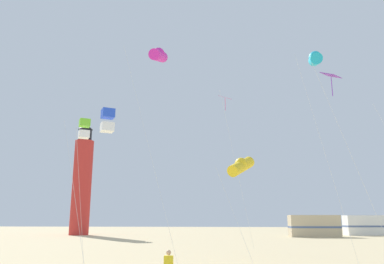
{
  "coord_description": "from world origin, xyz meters",
  "views": [
    {
      "loc": [
        0.68,
        -7.96,
        2.39
      ],
      "look_at": [
        -0.91,
        9.81,
        6.55
      ],
      "focal_mm": 34.69,
      "sensor_mm": 36.0,
      "label": 1
    }
  ],
  "objects_px": {
    "kite_tube_cyan": "(315,59)",
    "kite_box_lime": "(84,129)",
    "kite_flyer_standing": "(169,264)",
    "kite_box_blue": "(107,121)",
    "kite_diamond_rainbow": "(226,104)",
    "kite_tube_magenta": "(158,55)",
    "rv_van_tan": "(314,226)",
    "rv_van_white": "(368,225)",
    "kite_diamond_violet": "(333,82)",
    "lighthouse_distant": "(82,181)",
    "kite_tube_gold": "(241,166)"
  },
  "relations": [
    {
      "from": "kite_tube_cyan",
      "to": "kite_box_lime",
      "type": "bearing_deg",
      "value": -176.13
    },
    {
      "from": "kite_box_lime",
      "to": "kite_flyer_standing",
      "type": "bearing_deg",
      "value": -41.71
    },
    {
      "from": "kite_box_blue",
      "to": "kite_flyer_standing",
      "type": "bearing_deg",
      "value": -27.02
    },
    {
      "from": "kite_diamond_rainbow",
      "to": "kite_box_lime",
      "type": "height_order",
      "value": "kite_diamond_rainbow"
    },
    {
      "from": "kite_tube_magenta",
      "to": "rv_van_tan",
      "type": "height_order",
      "value": "kite_tube_magenta"
    },
    {
      "from": "rv_van_tan",
      "to": "rv_van_white",
      "type": "xyz_separation_m",
      "value": [
        8.8,
        5.52,
        0.0
      ]
    },
    {
      "from": "kite_box_blue",
      "to": "rv_van_tan",
      "type": "bearing_deg",
      "value": 63.36
    },
    {
      "from": "kite_box_lime",
      "to": "rv_van_tan",
      "type": "bearing_deg",
      "value": 57.2
    },
    {
      "from": "kite_diamond_violet",
      "to": "rv_van_tan",
      "type": "height_order",
      "value": "kite_diamond_violet"
    },
    {
      "from": "kite_box_lime",
      "to": "lighthouse_distant",
      "type": "bearing_deg",
      "value": 111.45
    },
    {
      "from": "rv_van_tan",
      "to": "kite_diamond_rainbow",
      "type": "bearing_deg",
      "value": -121.85
    },
    {
      "from": "kite_tube_cyan",
      "to": "kite_tube_magenta",
      "type": "distance_m",
      "value": 9.76
    },
    {
      "from": "kite_flyer_standing",
      "to": "kite_diamond_rainbow",
      "type": "distance_m",
      "value": 19.79
    },
    {
      "from": "kite_tube_gold",
      "to": "lighthouse_distant",
      "type": "distance_m",
      "value": 39.05
    },
    {
      "from": "kite_flyer_standing",
      "to": "kite_box_blue",
      "type": "bearing_deg",
      "value": -20.83
    },
    {
      "from": "kite_diamond_rainbow",
      "to": "rv_van_white",
      "type": "bearing_deg",
      "value": 52.05
    },
    {
      "from": "rv_van_white",
      "to": "lighthouse_distant",
      "type": "bearing_deg",
      "value": -179.8
    },
    {
      "from": "kite_box_blue",
      "to": "kite_box_lime",
      "type": "height_order",
      "value": "kite_box_lime"
    },
    {
      "from": "rv_van_white",
      "to": "kite_diamond_violet",
      "type": "bearing_deg",
      "value": -114.82
    },
    {
      "from": "lighthouse_distant",
      "to": "kite_tube_cyan",
      "type": "bearing_deg",
      "value": -50.16
    },
    {
      "from": "kite_diamond_violet",
      "to": "kite_diamond_rainbow",
      "type": "distance_m",
      "value": 13.31
    },
    {
      "from": "lighthouse_distant",
      "to": "rv_van_tan",
      "type": "relative_size",
      "value": 2.57
    },
    {
      "from": "kite_box_lime",
      "to": "kite_diamond_violet",
      "type": "bearing_deg",
      "value": -4.95
    },
    {
      "from": "kite_tube_cyan",
      "to": "rv_van_tan",
      "type": "bearing_deg",
      "value": 78.83
    },
    {
      "from": "kite_tube_gold",
      "to": "kite_tube_magenta",
      "type": "relative_size",
      "value": 0.47
    },
    {
      "from": "kite_flyer_standing",
      "to": "kite_box_lime",
      "type": "xyz_separation_m",
      "value": [
        -6.0,
        5.35,
        6.96
      ]
    },
    {
      "from": "kite_tube_gold",
      "to": "kite_tube_cyan",
      "type": "bearing_deg",
      "value": -7.45
    },
    {
      "from": "kite_diamond_rainbow",
      "to": "kite_tube_magenta",
      "type": "bearing_deg",
      "value": -113.87
    },
    {
      "from": "kite_flyer_standing",
      "to": "lighthouse_distant",
      "type": "height_order",
      "value": "lighthouse_distant"
    },
    {
      "from": "lighthouse_distant",
      "to": "rv_van_tan",
      "type": "height_order",
      "value": "lighthouse_distant"
    },
    {
      "from": "kite_flyer_standing",
      "to": "kite_tube_gold",
      "type": "height_order",
      "value": "kite_tube_gold"
    },
    {
      "from": "kite_box_lime",
      "to": "kite_tube_gold",
      "type": "bearing_deg",
      "value": 9.53
    },
    {
      "from": "kite_tube_cyan",
      "to": "rv_van_tan",
      "type": "xyz_separation_m",
      "value": [
        5.9,
        29.88,
        -10.54
      ]
    },
    {
      "from": "kite_diamond_violet",
      "to": "kite_tube_magenta",
      "type": "distance_m",
      "value": 10.61
    },
    {
      "from": "kite_tube_magenta",
      "to": "lighthouse_distant",
      "type": "relative_size",
      "value": 0.79
    },
    {
      "from": "kite_flyer_standing",
      "to": "kite_diamond_rainbow",
      "type": "xyz_separation_m",
      "value": [
        2.52,
        15.87,
        11.55
      ]
    },
    {
      "from": "kite_tube_gold",
      "to": "kite_tube_cyan",
      "type": "height_order",
      "value": "kite_tube_cyan"
    },
    {
      "from": "kite_diamond_violet",
      "to": "rv_van_white",
      "type": "distance_m",
      "value": 41.09
    },
    {
      "from": "rv_van_tan",
      "to": "kite_box_blue",
      "type": "bearing_deg",
      "value": -119.29
    },
    {
      "from": "rv_van_white",
      "to": "kite_tube_magenta",
      "type": "bearing_deg",
      "value": -128.3
    },
    {
      "from": "rv_van_white",
      "to": "kite_tube_gold",
      "type": "bearing_deg",
      "value": -122.91
    },
    {
      "from": "kite_flyer_standing",
      "to": "kite_tube_gold",
      "type": "relative_size",
      "value": 0.19
    },
    {
      "from": "kite_tube_cyan",
      "to": "lighthouse_distant",
      "type": "height_order",
      "value": "lighthouse_distant"
    },
    {
      "from": "kite_tube_gold",
      "to": "kite_box_lime",
      "type": "relative_size",
      "value": 0.76
    },
    {
      "from": "kite_diamond_rainbow",
      "to": "kite_box_lime",
      "type": "relative_size",
      "value": 1.6
    },
    {
      "from": "kite_tube_cyan",
      "to": "kite_diamond_violet",
      "type": "bearing_deg",
      "value": -83.51
    },
    {
      "from": "kite_tube_cyan",
      "to": "kite_tube_magenta",
      "type": "xyz_separation_m",
      "value": [
        -9.74,
        -0.13,
        0.59
      ]
    },
    {
      "from": "rv_van_white",
      "to": "kite_box_lime",
      "type": "bearing_deg",
      "value": -132.04
    },
    {
      "from": "kite_flyer_standing",
      "to": "kite_box_lime",
      "type": "relative_size",
      "value": 0.14
    },
    {
      "from": "kite_tube_cyan",
      "to": "lighthouse_distant",
      "type": "distance_m",
      "value": 42.51
    }
  ]
}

